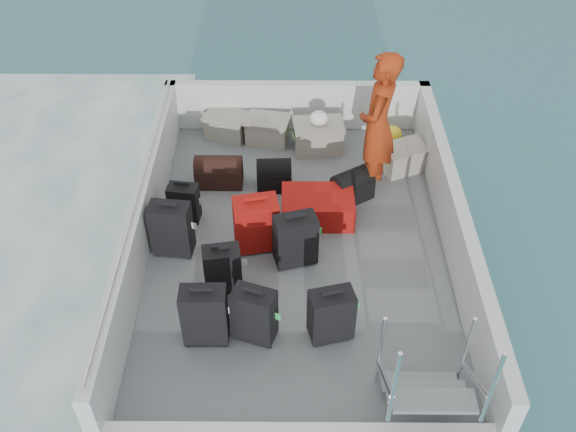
% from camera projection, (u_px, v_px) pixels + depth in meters
% --- Properties ---
extents(ground, '(160.00, 160.00, 0.00)m').
position_uv_depth(ground, '(297.00, 282.00, 7.76)').
color(ground, '#184C55').
rests_on(ground, ground).
extents(ferry_hull, '(3.60, 5.00, 0.60)m').
position_uv_depth(ferry_hull, '(298.00, 265.00, 7.56)').
color(ferry_hull, silver).
rests_on(ferry_hull, ground).
extents(deck, '(3.30, 4.70, 0.02)m').
position_uv_depth(deck, '(298.00, 246.00, 7.36)').
color(deck, slate).
rests_on(deck, ferry_hull).
extents(deck_fittings, '(3.60, 5.00, 0.90)m').
position_uv_depth(deck_fittings, '(331.00, 241.00, 6.86)').
color(deck_fittings, silver).
rests_on(deck_fittings, deck).
extents(suitcase_0, '(0.44, 0.25, 0.68)m').
position_uv_depth(suitcase_0, '(205.00, 316.00, 6.14)').
color(suitcase_0, black).
rests_on(suitcase_0, deck).
extents(suitcase_1, '(0.47, 0.30, 0.66)m').
position_uv_depth(suitcase_1, '(172.00, 229.00, 7.06)').
color(suitcase_1, black).
rests_on(suitcase_1, deck).
extents(suitcase_2, '(0.37, 0.25, 0.50)m').
position_uv_depth(suitcase_2, '(184.00, 204.00, 7.51)').
color(suitcase_2, black).
rests_on(suitcase_2, deck).
extents(suitcase_3, '(0.46, 0.36, 0.63)m').
position_uv_depth(suitcase_3, '(254.00, 315.00, 6.18)').
color(suitcase_3, black).
rests_on(suitcase_3, deck).
extents(suitcase_4, '(0.42, 0.29, 0.57)m').
position_uv_depth(suitcase_4, '(223.00, 270.00, 6.67)').
color(suitcase_4, black).
rests_on(suitcase_4, deck).
extents(suitcase_5, '(0.53, 0.38, 0.67)m').
position_uv_depth(suitcase_5, '(256.00, 225.00, 7.11)').
color(suitcase_5, '#9B0F0B').
rests_on(suitcase_5, deck).
extents(suitcase_6, '(0.47, 0.35, 0.59)m').
position_uv_depth(suitcase_6, '(331.00, 315.00, 6.20)').
color(suitcase_6, black).
rests_on(suitcase_6, deck).
extents(suitcase_7, '(0.51, 0.37, 0.63)m').
position_uv_depth(suitcase_7, '(295.00, 240.00, 6.95)').
color(suitcase_7, black).
rests_on(suitcase_7, deck).
extents(suitcase_8, '(0.85, 0.57, 0.34)m').
position_uv_depth(suitcase_8, '(318.00, 207.00, 7.59)').
color(suitcase_8, '#9B0F0B').
rests_on(suitcase_8, deck).
extents(duffel_0, '(0.59, 0.30, 0.32)m').
position_uv_depth(duffel_0, '(219.00, 174.00, 8.08)').
color(duffel_0, black).
rests_on(duffel_0, deck).
extents(duffel_1, '(0.44, 0.32, 0.32)m').
position_uv_depth(duffel_1, '(274.00, 177.00, 8.03)').
color(duffel_1, black).
rests_on(duffel_1, deck).
extents(duffel_2, '(0.57, 0.51, 0.32)m').
position_uv_depth(duffel_2, '(352.00, 188.00, 7.87)').
color(duffel_2, black).
rests_on(duffel_2, deck).
extents(crate_0, '(0.63, 0.52, 0.32)m').
position_uv_depth(crate_0, '(227.00, 127.00, 8.87)').
color(crate_0, gray).
rests_on(crate_0, deck).
extents(crate_1, '(0.61, 0.48, 0.33)m').
position_uv_depth(crate_1, '(268.00, 131.00, 8.78)').
color(crate_1, gray).
rests_on(crate_1, deck).
extents(crate_2, '(0.66, 0.49, 0.38)m').
position_uv_depth(crate_2, '(318.00, 137.00, 8.63)').
color(crate_2, gray).
rests_on(crate_2, deck).
extents(crate_3, '(0.63, 0.54, 0.32)m').
position_uv_depth(crate_3, '(403.00, 159.00, 8.31)').
color(crate_3, gray).
rests_on(crate_3, deck).
extents(yellow_bag, '(0.28, 0.26, 0.22)m').
position_uv_depth(yellow_bag, '(392.00, 134.00, 8.83)').
color(yellow_bag, yellow).
rests_on(yellow_bag, deck).
extents(white_bag, '(0.24, 0.24, 0.18)m').
position_uv_depth(white_bag, '(319.00, 120.00, 8.44)').
color(white_bag, white).
rests_on(white_bag, crate_2).
extents(passenger, '(0.62, 0.78, 1.85)m').
position_uv_depth(passenger, '(378.00, 125.00, 7.53)').
color(passenger, red).
rests_on(passenger, deck).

